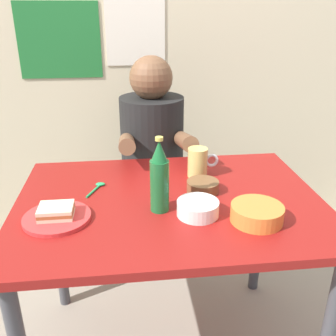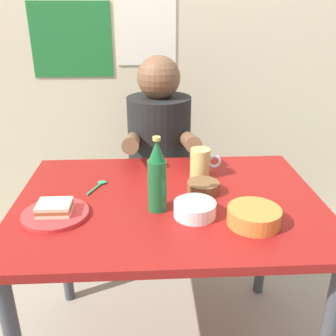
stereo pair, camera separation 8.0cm
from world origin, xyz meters
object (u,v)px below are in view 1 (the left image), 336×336
object	(u,v)px
dining_table	(170,221)
person_seated	(152,138)
plate_orange	(57,218)
beer_mug	(198,162)
rice_bowl_white	(198,207)
sandwich	(56,211)
beer_bottle	(159,178)
stool	(153,208)

from	to	relation	value
dining_table	person_seated	size ratio (longest dim) A/B	1.53
plate_orange	dining_table	bearing A→B (deg)	14.80
beer_mug	rice_bowl_white	world-z (taller)	beer_mug
sandwich	dining_table	bearing A→B (deg)	14.80
plate_orange	beer_bottle	bearing A→B (deg)	4.55
stool	beer_bottle	distance (m)	0.87
plate_orange	beer_bottle	distance (m)	0.36
beer_mug	beer_bottle	size ratio (longest dim) A/B	0.48
stool	beer_bottle	size ratio (longest dim) A/B	1.72
person_seated	beer_bottle	bearing A→B (deg)	-92.40
rice_bowl_white	beer_mug	bearing A→B (deg)	79.09
plate_orange	sandwich	bearing A→B (deg)	0.00
beer_mug	sandwich	bearing A→B (deg)	-151.23
person_seated	beer_bottle	size ratio (longest dim) A/B	2.75
stool	beer_mug	xyz separation A→B (m)	(0.15, -0.44, 0.45)
person_seated	plate_orange	xyz separation A→B (m)	(-0.37, -0.72, -0.02)
stool	person_seated	distance (m)	0.42
dining_table	sandwich	xyz separation A→B (m)	(-0.38, -0.10, 0.13)
beer_bottle	sandwich	bearing A→B (deg)	-175.45
dining_table	stool	size ratio (longest dim) A/B	2.44
stool	beer_bottle	xyz separation A→B (m)	(-0.03, -0.70, 0.51)
stool	plate_orange	bearing A→B (deg)	-116.75
rice_bowl_white	person_seated	bearing A→B (deg)	97.16
stool	person_seated	size ratio (longest dim) A/B	0.63
stool	sandwich	world-z (taller)	sandwich
stool	rice_bowl_white	bearing A→B (deg)	-82.95
rice_bowl_white	stool	bearing A→B (deg)	97.05
stool	beer_mug	world-z (taller)	beer_mug
plate_orange	rice_bowl_white	world-z (taller)	rice_bowl_white
sandwich	beer_mug	bearing A→B (deg)	28.77
beer_mug	beer_bottle	bearing A→B (deg)	-125.05
person_seated	beer_mug	xyz separation A→B (m)	(0.15, -0.43, 0.03)
rice_bowl_white	dining_table	bearing A→B (deg)	122.72
stool	rice_bowl_white	xyz separation A→B (m)	(0.09, -0.75, 0.42)
beer_bottle	rice_bowl_white	xyz separation A→B (m)	(0.12, -0.05, -0.09)
stool	sandwich	bearing A→B (deg)	-116.75
beer_mug	plate_orange	bearing A→B (deg)	-151.23
sandwich	beer_mug	size ratio (longest dim) A/B	0.87
stool	dining_table	bearing A→B (deg)	-88.74
stool	plate_orange	world-z (taller)	plate_orange
person_seated	sandwich	bearing A→B (deg)	-117.11
dining_table	beer_mug	size ratio (longest dim) A/B	8.73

